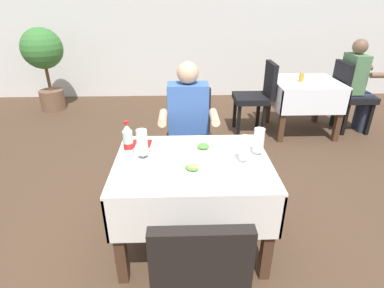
{
  "coord_description": "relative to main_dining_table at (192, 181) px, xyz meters",
  "views": [
    {
      "loc": [
        0.05,
        -1.96,
        1.77
      ],
      "look_at": [
        0.12,
        0.01,
        0.81
      ],
      "focal_mm": 28.73,
      "sensor_mm": 36.0,
      "label": 1
    }
  ],
  "objects": [
    {
      "name": "background_chair_left",
      "position": [
        0.96,
        2.14,
        -0.0
      ],
      "size": [
        0.5,
        0.44,
        0.97
      ],
      "color": "black",
      "rests_on": "ground"
    },
    {
      "name": "plate_far_diner",
      "position": [
        0.07,
        0.17,
        0.19
      ],
      "size": [
        0.26,
        0.26,
        0.05
      ],
      "color": "white",
      "rests_on": "main_dining_table"
    },
    {
      "name": "seated_diner_far",
      "position": [
        -0.01,
        0.7,
        0.16
      ],
      "size": [
        0.5,
        0.46,
        1.26
      ],
      "color": "#282D42",
      "rests_on": "ground"
    },
    {
      "name": "ground_plane",
      "position": [
        -0.12,
        0.09,
        -0.56
      ],
      "size": [
        11.0,
        11.0,
        0.0
      ],
      "primitive_type": "plane",
      "color": "#473323"
    },
    {
      "name": "chair_far_diner_seat",
      "position": [
        0.0,
        0.81,
        -0.0
      ],
      "size": [
        0.44,
        0.5,
        0.97
      ],
      "color": "black",
      "rests_on": "ground"
    },
    {
      "name": "plate_near_camera",
      "position": [
        -0.01,
        -0.14,
        0.19
      ],
      "size": [
        0.22,
        0.22,
        0.04
      ],
      "color": "white",
      "rests_on": "main_dining_table"
    },
    {
      "name": "napkin_cutlery_set",
      "position": [
        -0.4,
        0.28,
        0.18
      ],
      "size": [
        0.18,
        0.19,
        0.01
      ],
      "color": "maroon",
      "rests_on": "main_dining_table"
    },
    {
      "name": "beer_glass_right",
      "position": [
        0.47,
        0.07,
        0.28
      ],
      "size": [
        0.08,
        0.08,
        0.2
      ],
      "color": "white",
      "rests_on": "main_dining_table"
    },
    {
      "name": "potted_plant_corner",
      "position": [
        -2.25,
        3.19,
        0.31
      ],
      "size": [
        0.63,
        0.63,
        1.32
      ],
      "color": "brown",
      "rests_on": "ground"
    },
    {
      "name": "cola_bottle_primary",
      "position": [
        -0.45,
        0.08,
        0.29
      ],
      "size": [
        0.07,
        0.07,
        0.27
      ],
      "color": "silver",
      "rests_on": "main_dining_table"
    },
    {
      "name": "chair_near_camera_side",
      "position": [
        -0.0,
        -0.81,
        -0.0
      ],
      "size": [
        0.44,
        0.5,
        0.97
      ],
      "color": "black",
      "rests_on": "ground"
    },
    {
      "name": "beer_glass_left",
      "position": [
        0.35,
        -0.04,
        0.28
      ],
      "size": [
        0.07,
        0.07,
        0.2
      ],
      "color": "white",
      "rests_on": "main_dining_table"
    },
    {
      "name": "background_patron",
      "position": [
        2.28,
        2.14,
        0.16
      ],
      "size": [
        0.46,
        0.5,
        1.26
      ],
      "color": "#282D42",
      "rests_on": "ground"
    },
    {
      "name": "background_chair_right",
      "position": [
        2.24,
        2.14,
        -0.0
      ],
      "size": [
        0.5,
        0.44,
        0.97
      ],
      "color": "black",
      "rests_on": "ground"
    },
    {
      "name": "beer_glass_middle",
      "position": [
        -0.35,
        0.05,
        0.28
      ],
      "size": [
        0.07,
        0.07,
        0.22
      ],
      "color": "white",
      "rests_on": "main_dining_table"
    },
    {
      "name": "background_table_tumbler",
      "position": [
        1.51,
        2.09,
        0.23
      ],
      "size": [
        0.06,
        0.06,
        0.11
      ],
      "primitive_type": "cylinder",
      "color": "#C68928",
      "rests_on": "background_dining_table"
    },
    {
      "name": "back_wall",
      "position": [
        -0.12,
        3.95,
        1.02
      ],
      "size": [
        11.0,
        0.12,
        3.15
      ],
      "primitive_type": "cube",
      "color": "silver",
      "rests_on": "ground"
    },
    {
      "name": "main_dining_table",
      "position": [
        0.0,
        0.0,
        0.0
      ],
      "size": [
        1.08,
        0.84,
        0.73
      ],
      "color": "white",
      "rests_on": "ground"
    },
    {
      "name": "background_dining_table",
      "position": [
        1.6,
        2.14,
        -0.01
      ],
      "size": [
        0.86,
        0.81,
        0.73
      ],
      "color": "white",
      "rests_on": "ground"
    }
  ]
}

